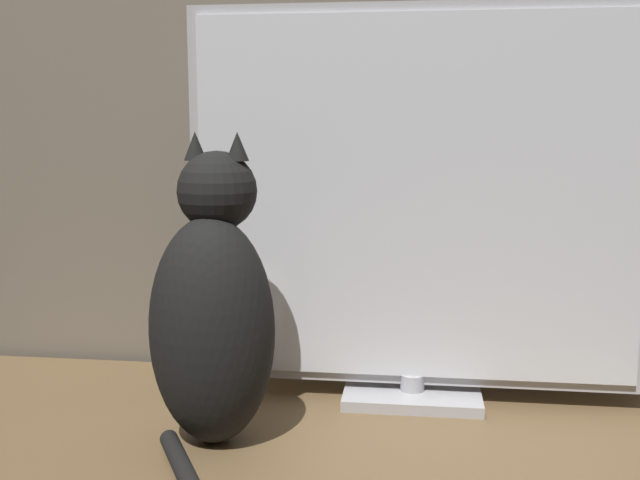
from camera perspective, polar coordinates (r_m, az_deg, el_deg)
The scene contains 2 objects.
tv at distance 1.34m, azimuth 7.32°, elevation 2.45°, with size 0.81×0.15×0.71m.
cat at distance 1.20m, azimuth -8.10°, elevation -5.61°, with size 0.22×0.34×0.49m.
Camera 1 is at (0.24, -0.29, 0.99)m, focal length 42.00 mm.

